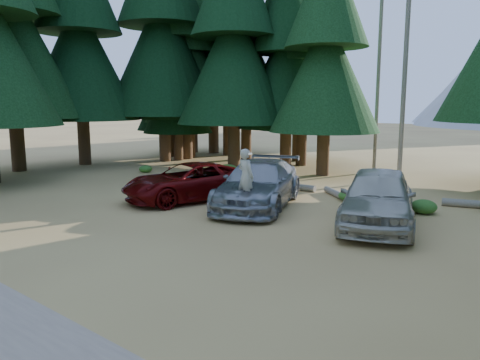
% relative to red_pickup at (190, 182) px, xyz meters
% --- Properties ---
extents(ground, '(160.00, 160.00, 0.00)m').
position_rel_red_pickup_xyz_m(ground, '(3.73, -4.03, -0.74)').
color(ground, '#A77D47').
rests_on(ground, ground).
extents(forest_belt_north, '(36.00, 7.00, 22.00)m').
position_rel_red_pickup_xyz_m(forest_belt_north, '(3.73, 10.97, -0.74)').
color(forest_belt_north, black).
rests_on(forest_belt_north, ground).
extents(forest_belt_west, '(6.00, 22.00, 22.00)m').
position_rel_red_pickup_xyz_m(forest_belt_west, '(-11.77, -0.03, -0.74)').
color(forest_belt_west, black).
rests_on(forest_belt_west, ground).
extents(snag_front, '(0.24, 0.24, 12.00)m').
position_rel_red_pickup_xyz_m(snag_front, '(4.53, 10.47, 5.26)').
color(snag_front, '#6A6354').
rests_on(snag_front, ground).
extents(snag_back, '(0.20, 0.20, 10.00)m').
position_rel_red_pickup_xyz_m(snag_back, '(2.53, 11.97, 4.26)').
color(snag_back, '#6A6354').
rests_on(snag_back, ground).
extents(red_pickup, '(3.93, 5.84, 1.49)m').
position_rel_red_pickup_xyz_m(red_pickup, '(0.00, 0.00, 0.00)').
color(red_pickup, '#5D0708').
rests_on(red_pickup, ground).
extents(silver_minivan_center, '(4.44, 6.36, 1.71)m').
position_rel_red_pickup_xyz_m(silver_minivan_center, '(2.84, 0.82, 0.11)').
color(silver_minivan_center, '#95979C').
rests_on(silver_minivan_center, ground).
extents(silver_minivan_right, '(3.96, 5.83, 1.84)m').
position_rel_red_pickup_xyz_m(silver_minivan_right, '(7.43, 0.93, 0.18)').
color(silver_minivan_right, '#B8B4A4').
rests_on(silver_minivan_right, ground).
extents(frisbee_player, '(0.73, 0.54, 1.84)m').
position_rel_red_pickup_xyz_m(frisbee_player, '(3.73, -1.07, 0.72)').
color(frisbee_player, beige).
rests_on(frisbee_player, ground).
extents(log_left, '(4.16, 0.53, 0.30)m').
position_rel_red_pickup_xyz_m(log_left, '(0.96, 4.50, -0.60)').
color(log_left, '#6A6354').
rests_on(log_left, ground).
extents(log_mid, '(2.67, 2.27, 0.27)m').
position_rel_red_pickup_xyz_m(log_mid, '(4.63, 3.99, -0.61)').
color(log_mid, '#6A6354').
rests_on(log_mid, ground).
extents(shrub_far_left, '(0.88, 0.88, 0.48)m').
position_rel_red_pickup_xyz_m(shrub_far_left, '(-1.13, 5.71, -0.50)').
color(shrub_far_left, '#2B601C').
rests_on(shrub_far_left, ground).
extents(shrub_left, '(1.09, 1.09, 0.60)m').
position_rel_red_pickup_xyz_m(shrub_left, '(-3.08, 5.88, -0.44)').
color(shrub_left, '#2B601C').
rests_on(shrub_left, ground).
extents(shrub_center_left, '(1.06, 1.06, 0.58)m').
position_rel_red_pickup_xyz_m(shrub_center_left, '(2.03, 3.14, -0.45)').
color(shrub_center_left, '#2B601C').
rests_on(shrub_center_left, ground).
extents(shrub_center_right, '(0.79, 0.79, 0.43)m').
position_rel_red_pickup_xyz_m(shrub_center_right, '(5.01, 3.84, -0.53)').
color(shrub_center_right, '#2B601C').
rests_on(shrub_center_right, ground).
extents(shrub_right, '(0.90, 0.90, 0.49)m').
position_rel_red_pickup_xyz_m(shrub_right, '(8.01, 3.62, -0.50)').
color(shrub_right, '#2B601C').
rests_on(shrub_right, ground).
extents(shrub_edge_west, '(0.74, 0.74, 0.41)m').
position_rel_red_pickup_xyz_m(shrub_edge_west, '(-7.32, 3.75, -0.54)').
color(shrub_edge_west, '#2B601C').
rests_on(shrub_edge_west, ground).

